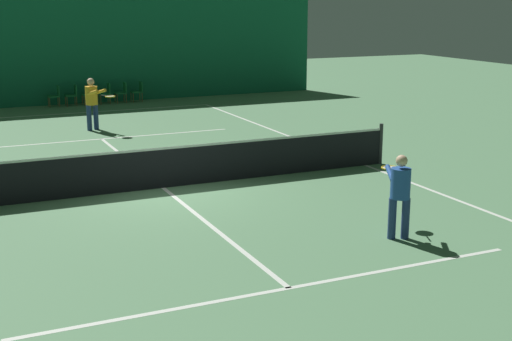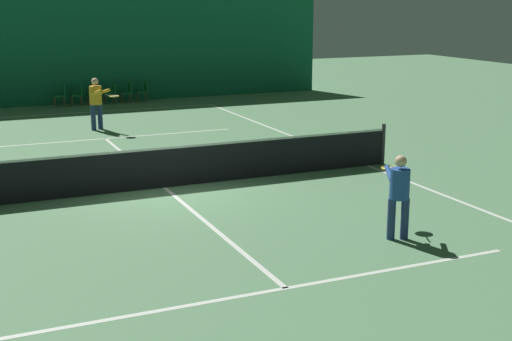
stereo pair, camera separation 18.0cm
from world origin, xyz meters
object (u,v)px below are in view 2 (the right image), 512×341
Objects in this scene: player_far at (97,100)px; courtside_chair_0 at (61,94)px; player_near at (399,190)px; courtside_chair_1 at (78,93)px; courtside_chair_2 at (95,93)px; courtside_chair_4 at (127,91)px; courtside_chair_3 at (111,92)px; tennis_net at (164,166)px; courtside_chair_5 at (143,90)px.

player_far is 5.87m from courtside_chair_0.
player_near is 19.17m from courtside_chair_1.
courtside_chair_4 is at bearing 90.00° from courtside_chair_2.
player_far reaches higher than player_near.
player_far is at bearing -3.85° from courtside_chair_1.
courtside_chair_3 is (0.68, 0.00, 0.00)m from courtside_chair_2.
tennis_net reaches higher than courtside_chair_3.
player_near is at bearing -1.06° from courtside_chair_5.
player_near reaches higher than tennis_net.
courtside_chair_0 and courtside_chair_4 have the same top height.
courtside_chair_5 is (3.21, 13.87, -0.03)m from tennis_net.
player_near is at bearing -60.92° from tennis_net.
courtside_chair_1 is 1.00× the size of courtside_chair_2.
courtside_chair_3 is (1.36, 0.00, 0.00)m from courtside_chair_1.
courtside_chair_2 is 1.00× the size of courtside_chair_3.
courtside_chair_2 is 0.68m from courtside_chair_3.
courtside_chair_4 is at bearing 90.00° from courtside_chair_0.
courtside_chair_1 and courtside_chair_3 have the same top height.
tennis_net is 7.70× the size of player_near.
courtside_chair_5 is at bearing 76.96° from tennis_net.
courtside_chair_0 is 1.00× the size of courtside_chair_1.
courtside_chair_3 is at bearing 90.00° from courtside_chair_0.
courtside_chair_1 is (0.68, 0.00, 0.00)m from courtside_chair_0.
player_far is 6.64m from courtside_chair_5.
courtside_chair_0 and courtside_chair_2 have the same top height.
courtside_chair_0 and courtside_chair_1 have the same top height.
courtside_chair_3 is at bearing 90.00° from courtside_chair_1.
courtside_chair_0 is at bearing -90.00° from courtside_chair_2.
player_near is 1.85× the size of courtside_chair_4.
tennis_net is 14.29× the size of courtside_chair_1.
courtside_chair_1 is at bearing -90.00° from courtside_chair_2.
player_near is 1.85× the size of courtside_chair_5.
player_near is 13.46m from player_far.
courtside_chair_5 is (2.04, 0.00, 0.00)m from courtside_chair_2.
courtside_chair_1 is 1.00× the size of courtside_chair_3.
tennis_net is at bearing -2.06° from courtside_chair_1.
player_far reaches higher than courtside_chair_4.
tennis_net is 14.24m from courtside_chair_5.
player_near is 0.91× the size of player_far.
player_near is 19.02m from courtside_chair_5.
courtside_chair_5 is at bearing 22.07° from player_near.
player_far reaches higher than courtside_chair_2.
player_near is 1.85× the size of courtside_chair_3.
tennis_net is 14.29× the size of courtside_chair_5.
courtside_chair_3 is at bearing -90.00° from courtside_chair_5.
courtside_chair_0 is (-0.18, 13.87, -0.03)m from tennis_net.
tennis_net is 14.00m from courtside_chair_3.
courtside_chair_1 is 2.71m from courtside_chair_5.
courtside_chair_3 is (2.04, 0.00, 0.00)m from courtside_chair_0.
tennis_net is 13.88m from courtside_chair_1.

